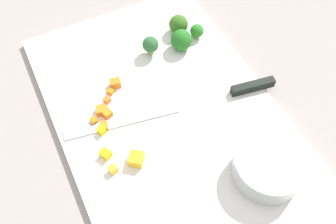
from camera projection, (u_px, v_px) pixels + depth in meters
The scene contains 19 objects.
ground_plane at pixel (168, 119), 0.64m from camera, with size 4.00×4.00×0.00m, color gray.
cutting_board at pixel (168, 117), 0.64m from camera, with size 0.56×0.36×0.01m, color white.
prep_bowl at pixel (268, 167), 0.56m from camera, with size 0.11×0.11×0.04m, color #B2BDB9.
chef_knife at pixel (205, 99), 0.64m from camera, with size 0.08×0.37×0.02m.
carrot_dice_0 at pixel (101, 110), 0.63m from camera, with size 0.02×0.02×0.01m, color orange.
carrot_dice_1 at pixel (111, 92), 0.65m from camera, with size 0.01×0.01×0.01m, color orange.
carrot_dice_2 at pixel (107, 113), 0.62m from camera, with size 0.02×0.01×0.01m, color orange.
carrot_dice_3 at pixel (107, 100), 0.64m from camera, with size 0.01×0.01×0.01m, color orange.
carrot_dice_4 at pixel (94, 121), 0.62m from camera, with size 0.01×0.01×0.01m, color orange.
carrot_dice_5 at pixel (104, 126), 0.61m from camera, with size 0.01×0.01×0.01m, color orange.
carrot_dice_6 at pixel (115, 83), 0.66m from camera, with size 0.01×0.02×0.01m, color orange.
pepper_dice_0 at pixel (113, 169), 0.57m from camera, with size 0.01×0.01×0.01m, color yellow.
pepper_dice_1 at pixel (136, 159), 0.58m from camera, with size 0.02×0.02×0.02m, color yellow.
pepper_dice_2 at pixel (101, 131), 0.61m from camera, with size 0.01×0.01×0.01m, color yellow.
pepper_dice_3 at pixel (106, 154), 0.58m from camera, with size 0.02×0.01×0.01m, color yellow.
broccoli_floret_0 at pixel (178, 25), 0.72m from camera, with size 0.04×0.04×0.04m.
broccoli_floret_1 at pixel (181, 40), 0.70m from camera, with size 0.04×0.04×0.04m.
broccoli_floret_2 at pixel (150, 45), 0.69m from camera, with size 0.03×0.03×0.04m.
broccoli_floret_3 at pixel (197, 31), 0.72m from camera, with size 0.03×0.03×0.03m.
Camera 1 is at (-0.31, 0.15, 0.54)m, focal length 39.92 mm.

